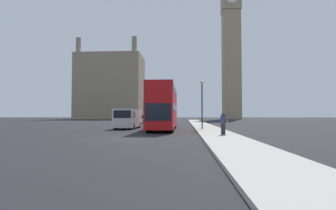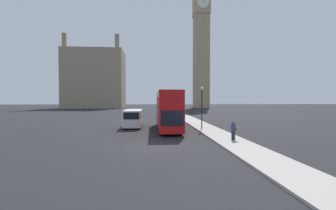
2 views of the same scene
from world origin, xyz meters
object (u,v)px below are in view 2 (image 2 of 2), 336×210
Objects in this scene: red_double_decker_bus at (168,108)px; street_lamp at (202,101)px; parked_sedan at (137,113)px; clock_tower at (201,35)px; white_van at (133,118)px; pedestrian at (233,130)px.

red_double_decker_bus is 2.33× the size of street_lamp.
clock_tower is at bearing 62.63° from parked_sedan.
clock_tower is 75.88m from white_van.
clock_tower reaches higher than street_lamp.
white_van is 9.15m from street_lamp.
clock_tower is 60.84m from parked_sedan.
red_double_decker_bus is 2.38× the size of parked_sedan.
parked_sedan is (-9.99, 29.68, -0.28)m from pedestrian.
street_lamp is (-15.24, -68.94, -27.65)m from clock_tower.
street_lamp is (3.95, -0.63, 0.93)m from red_double_decker_bus.
pedestrian is 31.32m from parked_sedan.
clock_tower is 12.66× the size of parked_sedan.
red_double_decker_bus is at bearing -105.69° from clock_tower.
street_lamp is at bearing -102.46° from clock_tower.
clock_tower is at bearing 79.45° from pedestrian.
red_double_decker_bus is at bearing 170.99° from street_lamp.
street_lamp reaches higher than white_van.
white_van is at bearing -87.75° from parked_sedan.
street_lamp is at bearing -67.90° from parked_sedan.
clock_tower reaches higher than red_double_decker_bus.
parked_sedan is at bearing 103.19° from red_double_decker_bus.
pedestrian is at bearing -58.81° from red_double_decker_bus.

